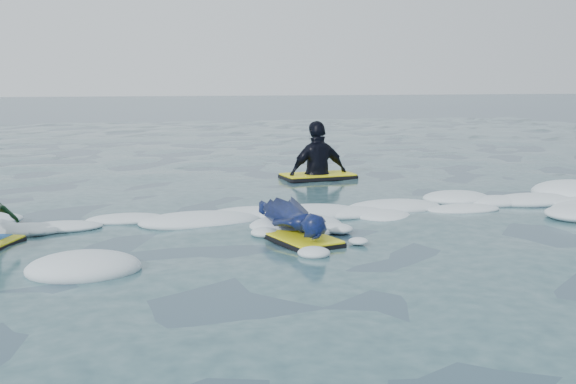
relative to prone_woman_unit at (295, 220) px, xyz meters
name	(u,v)px	position (x,y,z in m)	size (l,w,h in m)	color
ground	(270,248)	(-0.35, -0.37, -0.19)	(120.00, 120.00, 0.00)	#1B2942
foam_band	(252,227)	(-0.35, 0.66, -0.19)	(12.00, 3.10, 0.30)	white
prone_woman_unit	(295,220)	(0.00, 0.00, 0.00)	(0.79, 1.55, 0.38)	black
waiting_rider_unit	(318,175)	(1.44, 4.29, -0.13)	(1.30, 0.83, 1.83)	black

